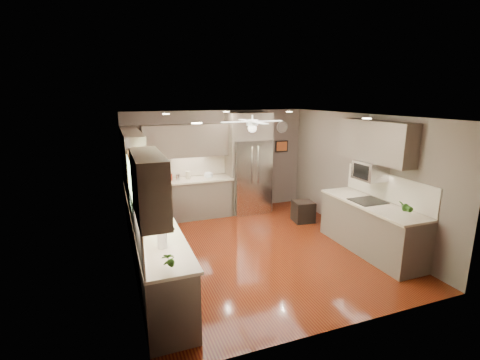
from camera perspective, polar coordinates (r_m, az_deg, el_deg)
floor at (r=6.75m, az=2.86°, el=-11.21°), size 5.00×5.00×0.00m
ceiling at (r=6.14m, az=3.14°, el=10.48°), size 5.00×5.00×0.00m
wall_back at (r=8.63m, az=-3.67°, el=3.01°), size 4.50×0.00×4.50m
wall_front at (r=4.28m, az=16.67°, el=-8.73°), size 4.50×0.00×4.50m
wall_left at (r=5.84m, az=-17.73°, el=-2.80°), size 0.00×5.00×5.00m
wall_right at (r=7.50m, az=18.95°, el=0.68°), size 0.00×5.00×5.00m
canister_a at (r=8.13m, az=-11.37°, el=0.46°), size 0.11×0.11×0.15m
canister_b at (r=8.13m, az=-10.14°, el=0.44°), size 0.10×0.10×0.15m
canister_c at (r=8.20m, az=-8.52°, el=0.77°), size 0.13×0.13×0.19m
soap_bottle at (r=5.78m, az=-15.61°, el=-5.11°), size 0.08×0.08×0.18m
potted_plant_left at (r=4.01m, az=-11.60°, el=-12.69°), size 0.14×0.10×0.27m
potted_plant_right at (r=6.23m, az=25.47°, el=-4.01°), size 0.17×0.14×0.30m
bowl at (r=8.32m, az=-5.16°, el=0.60°), size 0.23×0.23×0.05m
left_run at (r=6.24m, az=-14.56°, el=-8.95°), size 0.65×4.70×1.45m
back_run at (r=8.35m, az=-7.76°, el=-2.86°), size 1.85×0.65×1.45m
uppers at (r=6.62m, az=-5.33°, el=5.21°), size 4.50×4.70×0.95m
window at (r=5.28m, az=-17.32°, el=-1.10°), size 0.05×1.12×0.92m
sink at (r=5.49m, az=-13.82°, el=-7.35°), size 0.50×0.70×0.32m
refrigerator at (r=8.55m, az=1.51°, el=2.52°), size 1.06×0.75×2.45m
right_run at (r=6.93m, az=20.59°, el=-7.11°), size 0.70×2.20×1.45m
microwave at (r=6.90m, az=20.53°, el=1.43°), size 0.43×0.55×0.34m
ceiling_fan at (r=6.43m, az=2.03°, el=9.13°), size 1.18×1.18×0.32m
recessed_lights at (r=6.49m, az=1.37°, el=10.61°), size 2.84×3.14×0.01m
wall_clock at (r=9.16m, az=6.93°, el=8.62°), size 0.30×0.03×0.30m
framed_print at (r=9.21m, az=6.85°, el=5.52°), size 0.36×0.03×0.30m
stool at (r=8.19m, az=10.32°, el=-5.09°), size 0.50×0.50×0.50m
paper_towel at (r=4.60m, az=-12.68°, el=-9.15°), size 0.13×0.13×0.32m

